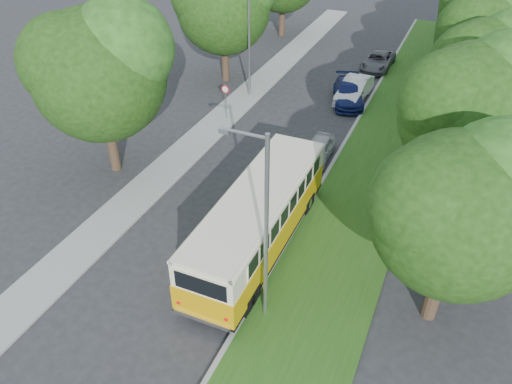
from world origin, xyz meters
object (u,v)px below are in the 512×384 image
at_px(lamppost_far, 248,40).
at_px(lamppost_near, 264,227).
at_px(car_grey, 378,61).
at_px(car_blue, 348,93).
at_px(vintage_bus, 259,220).
at_px(car_white, 354,90).
at_px(car_silver, 318,150).

bearing_deg(lamppost_far, lamppost_near, -64.29).
bearing_deg(car_grey, car_blue, -92.63).
xyz_separation_m(vintage_bus, car_white, (-0.04, 17.36, -0.79)).
bearing_deg(lamppost_near, lamppost_far, 115.71).
bearing_deg(car_grey, lamppost_far, -127.58).
xyz_separation_m(lamppost_near, car_grey, (-1.45, 27.61, -3.73)).
bearing_deg(vintage_bus, car_blue, 91.33).
xyz_separation_m(lamppost_near, vintage_bus, (-1.70, 3.54, -2.81)).
bearing_deg(car_silver, car_white, 88.59).
distance_m(car_blue, car_grey, 7.31).
xyz_separation_m(lamppost_far, car_grey, (7.45, 9.11, -3.48)).
relative_size(lamppost_far, car_blue, 1.54).
distance_m(lamppost_far, vintage_bus, 16.80).
relative_size(vintage_bus, car_grey, 2.28).
distance_m(lamppost_near, lamppost_far, 20.53).
bearing_deg(vintage_bus, car_white, 90.41).
distance_m(vintage_bus, car_white, 17.37).
bearing_deg(car_grey, car_white, -90.71).
relative_size(lamppost_far, car_grey, 1.63).
distance_m(vintage_bus, car_grey, 24.09).
xyz_separation_m(car_blue, car_grey, (0.55, 7.29, -0.07)).
relative_size(car_silver, car_white, 0.77).
bearing_deg(lamppost_far, vintage_bus, -64.27).
distance_m(car_white, car_grey, 6.72).
bearing_deg(vintage_bus, car_grey, 89.70).
bearing_deg(car_silver, car_grey, 87.15).
bearing_deg(car_white, car_blue, -112.06).
bearing_deg(car_white, lamppost_far, -158.39).
height_order(vintage_bus, car_blue, vintage_bus).
bearing_deg(car_silver, vintage_bus, -93.06).
bearing_deg(car_blue, car_silver, -104.89).
bearing_deg(car_blue, car_white, 47.05).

